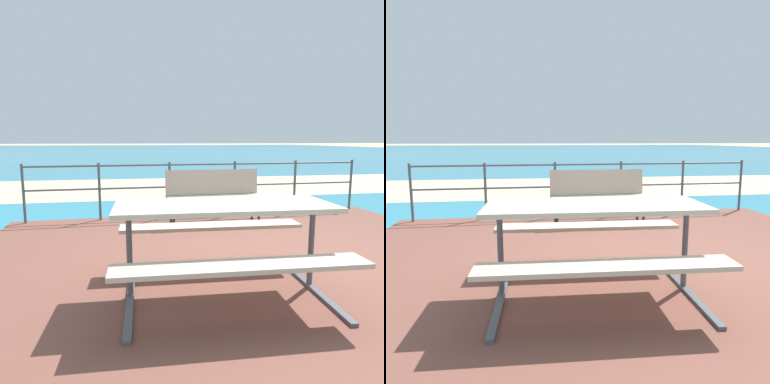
{
  "view_description": "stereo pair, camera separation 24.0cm",
  "coord_description": "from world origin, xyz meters",
  "views": [
    {
      "loc": [
        -1.4,
        -3.41,
        1.4
      ],
      "look_at": [
        -0.16,
        2.6,
        0.46
      ],
      "focal_mm": 32.18,
      "sensor_mm": 36.0,
      "label": 1
    },
    {
      "loc": [
        -1.16,
        -3.45,
        1.4
      ],
      "look_at": [
        -0.16,
        2.6,
        0.46
      ],
      "focal_mm": 32.18,
      "sensor_mm": 36.0,
      "label": 2
    }
  ],
  "objects": [
    {
      "name": "ground_plane",
      "position": [
        0.0,
        0.0,
        0.0
      ],
      "size": [
        240.0,
        240.0,
        0.0
      ],
      "primitive_type": "plane",
      "color": "tan"
    },
    {
      "name": "patio_paving",
      "position": [
        0.0,
        0.0,
        0.03
      ],
      "size": [
        6.4,
        5.2,
        0.06
      ],
      "primitive_type": "cube",
      "color": "brown",
      "rests_on": "ground"
    },
    {
      "name": "sea_water",
      "position": [
        0.0,
        40.0,
        0.01
      ],
      "size": [
        90.0,
        90.0,
        0.01
      ],
      "primitive_type": "cube",
      "color": "teal",
      "rests_on": "ground"
    },
    {
      "name": "beach_strip",
      "position": [
        0.0,
        6.72,
        0.01
      ],
      "size": [
        54.1,
        5.97,
        0.01
      ],
      "primitive_type": "cube",
      "rotation": [
        0.0,
        0.0,
        -0.03
      ],
      "color": "beige",
      "rests_on": "ground"
    },
    {
      "name": "picnic_table",
      "position": [
        -0.54,
        -0.63,
        0.66
      ],
      "size": [
        1.95,
        1.54,
        0.8
      ],
      "rotation": [
        0.0,
        0.0,
        -0.06
      ],
      "color": "#BCAD93",
      "rests_on": "patio_paving"
    },
    {
      "name": "park_bench",
      "position": [
        0.05,
        1.9,
        0.58
      ],
      "size": [
        1.54,
        0.41,
        0.86
      ],
      "rotation": [
        0.0,
        0.0,
        -0.0
      ],
      "color": "tan",
      "rests_on": "patio_paving"
    },
    {
      "name": "railing_fence",
      "position": [
        0.0,
        2.46,
        0.67
      ],
      "size": [
        5.94,
        0.04,
        0.96
      ],
      "color": "#4C5156",
      "rests_on": "patio_paving"
    }
  ]
}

